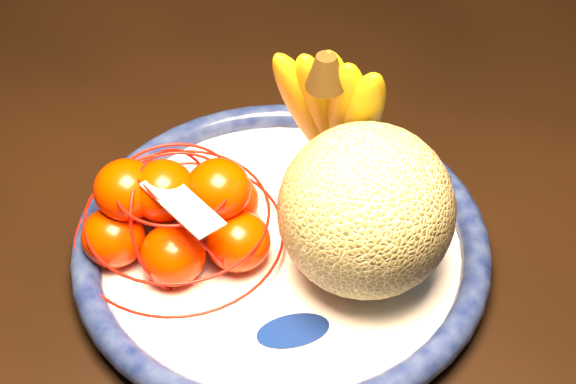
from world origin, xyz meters
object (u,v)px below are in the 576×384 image
Objects in this scene: fruit_bowl at (281,245)px; banana_bunch at (336,110)px; cantaloupe at (366,210)px; mandarin_bag at (178,214)px; dining_table at (522,333)px.

banana_bunch reaches higher than fruit_bowl.
fruit_bowl is 0.10m from cantaloupe.
mandarin_bag is at bearing -146.72° from fruit_bowl.
dining_table is at bearing -7.85° from banana_bunch.
cantaloupe is (-0.12, -0.09, 0.17)m from dining_table.
dining_table is at bearing 36.69° from cantaloupe.
dining_table is 12.13× the size of cantaloupe.
cantaloupe is at bearing -58.45° from banana_bunch.
dining_table is 0.24m from fruit_bowl.
dining_table is at bearing 29.29° from fruit_bowl.
fruit_bowl is 1.92× the size of banana_bunch.
dining_table is 0.23m from cantaloupe.
mandarin_bag is (-0.07, -0.05, 0.04)m from fruit_bowl.
banana_bunch is 0.79× the size of mandarin_bag.
banana_bunch is at bearing 90.87° from fruit_bowl.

